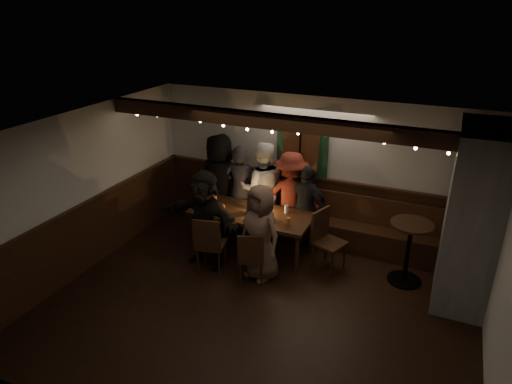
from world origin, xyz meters
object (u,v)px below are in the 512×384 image
at_px(dining_table, 251,216).
at_px(person_f, 205,219).
at_px(person_a, 220,182).
at_px(person_c, 262,188).
at_px(high_top, 409,245).
at_px(person_b, 240,189).
at_px(chair_end, 325,236).
at_px(person_d, 291,196).
at_px(chair_near_right, 251,255).
at_px(chair_near_left, 209,242).
at_px(person_g, 261,233).
at_px(person_e, 306,206).

distance_m(dining_table, person_f, 0.86).
height_order(person_a, person_c, person_a).
height_order(person_a, person_f, person_a).
relative_size(high_top, person_b, 0.60).
xyz_separation_m(chair_end, person_d, (-0.85, 0.70, 0.27)).
bearing_deg(chair_near_right, chair_near_left, 178.46).
distance_m(person_d, person_f, 1.71).
bearing_deg(person_c, chair_near_left, 58.09).
bearing_deg(person_c, chair_end, 129.34).
relative_size(person_b, person_g, 1.08).
bearing_deg(chair_near_left, person_g, 14.38).
bearing_deg(dining_table, person_b, 129.45).
height_order(person_c, person_g, person_c).
bearing_deg(high_top, person_d, 164.08).
bearing_deg(person_f, person_g, 10.60).
height_order(chair_near_left, person_a, person_a).
height_order(person_c, person_f, person_c).
height_order(chair_near_left, chair_near_right, chair_near_left).
height_order(high_top, person_c, person_c).
bearing_deg(person_f, person_d, 66.06).
distance_m(dining_table, chair_near_right, 1.00).
bearing_deg(chair_near_left, dining_table, 69.03).
xyz_separation_m(chair_near_right, high_top, (2.20, 1.02, 0.15)).
distance_m(chair_end, person_a, 2.37).
xyz_separation_m(chair_near_right, person_d, (0.05, 1.63, 0.34)).
distance_m(chair_near_right, high_top, 2.43).
bearing_deg(high_top, person_g, -159.59).
xyz_separation_m(high_top, person_b, (-3.12, 0.51, 0.20)).
bearing_deg(person_f, high_top, 24.94).
bearing_deg(person_a, person_b, -179.23).
xyz_separation_m(chair_end, person_b, (-1.82, 0.59, 0.28)).
distance_m(chair_end, person_g, 1.12).
relative_size(person_b, person_c, 0.95).
distance_m(chair_near_right, person_c, 1.77).
distance_m(person_a, person_e, 1.74).
height_order(high_top, person_a, person_a).
relative_size(dining_table, person_a, 1.13).
height_order(chair_end, high_top, high_top).
bearing_deg(dining_table, person_d, 58.28).
height_order(chair_near_right, person_g, person_g).
distance_m(chair_near_right, chair_end, 1.30).
bearing_deg(person_c, chair_near_right, 83.29).
bearing_deg(person_e, chair_near_right, 82.75).
height_order(chair_near_left, person_c, person_c).
xyz_separation_m(high_top, person_d, (-2.15, 0.61, 0.19)).
distance_m(person_a, person_f, 1.40).
bearing_deg(person_g, person_b, 148.85).
distance_m(high_top, person_a, 3.60).
height_order(person_c, person_e, person_c).
bearing_deg(high_top, chair_near_right, -155.14).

